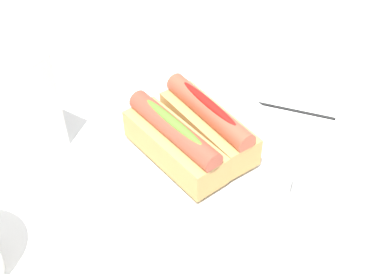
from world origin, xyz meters
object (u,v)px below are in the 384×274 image
at_px(napkin_box, 18,98).
at_px(chopstick_near, 262,103).
at_px(serving_bowl, 192,157).
at_px(hotdog_back, 175,142).
at_px(hotdog_front, 208,123).
at_px(water_glass, 349,236).

height_order(napkin_box, chopstick_near, napkin_box).
xyz_separation_m(serving_bowl, hotdog_back, (0.00, 0.03, 0.04)).
xyz_separation_m(serving_bowl, hotdog_front, (-0.00, -0.03, 0.04)).
bearing_deg(napkin_box, water_glass, -174.51).
xyz_separation_m(hotdog_back, water_glass, (-0.22, -0.05, -0.02)).
relative_size(hotdog_back, napkin_box, 1.03).
distance_m(hotdog_back, chopstick_near, 0.21).
bearing_deg(napkin_box, hotdog_front, -156.52).
relative_size(hotdog_back, chopstick_near, 0.70).
bearing_deg(chopstick_near, napkin_box, 32.16).
bearing_deg(chopstick_near, hotdog_front, 72.19).
height_order(serving_bowl, hotdog_front, hotdog_front).
bearing_deg(hotdog_front, water_glass, 178.21).
distance_m(hotdog_front, hotdog_back, 0.06).
height_order(hotdog_front, chopstick_near, hotdog_front).
bearing_deg(water_glass, serving_bowl, 5.38).
distance_m(serving_bowl, hotdog_back, 0.05).
relative_size(hotdog_front, hotdog_back, 1.01).
height_order(hotdog_front, water_glass, hotdog_front).
height_order(hotdog_back, chopstick_near, hotdog_back).
xyz_separation_m(hotdog_front, chopstick_near, (0.02, -0.14, -0.06)).
distance_m(hotdog_front, chopstick_near, 0.16).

